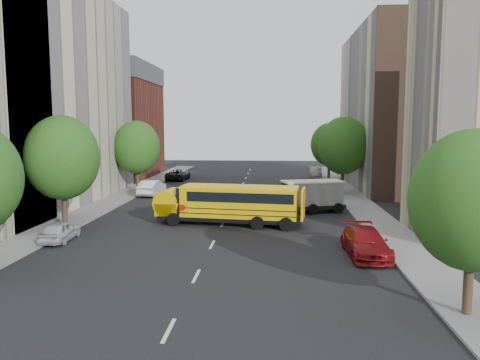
# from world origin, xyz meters

# --- Properties ---
(ground) EXTENTS (120.00, 120.00, 0.00)m
(ground) POSITION_xyz_m (0.00, 0.00, 0.00)
(ground) COLOR black
(ground) RESTS_ON ground
(sidewalk_left) EXTENTS (3.00, 80.00, 0.12)m
(sidewalk_left) POSITION_xyz_m (-11.50, 5.00, 0.06)
(sidewalk_left) COLOR slate
(sidewalk_left) RESTS_ON ground
(sidewalk_right) EXTENTS (3.00, 80.00, 0.12)m
(sidewalk_right) POSITION_xyz_m (11.50, 5.00, 0.06)
(sidewalk_right) COLOR slate
(sidewalk_right) RESTS_ON ground
(lane_markings) EXTENTS (0.15, 64.00, 0.01)m
(lane_markings) POSITION_xyz_m (0.00, 10.00, 0.01)
(lane_markings) COLOR silver
(lane_markings) RESTS_ON ground
(building_left_cream) EXTENTS (10.00, 26.00, 20.00)m
(building_left_cream) POSITION_xyz_m (-18.00, 6.00, 10.00)
(building_left_cream) COLOR beige
(building_left_cream) RESTS_ON ground
(building_left_redbrick) EXTENTS (10.00, 15.00, 13.00)m
(building_left_redbrick) POSITION_xyz_m (-18.00, 28.00, 6.50)
(building_left_redbrick) COLOR maroon
(building_left_redbrick) RESTS_ON ground
(building_right_far) EXTENTS (10.00, 22.00, 18.00)m
(building_right_far) POSITION_xyz_m (18.00, 20.00, 9.00)
(building_right_far) COLOR beige
(building_right_far) RESTS_ON ground
(building_right_sidewall) EXTENTS (10.10, 0.30, 18.00)m
(building_right_sidewall) POSITION_xyz_m (18.00, 9.00, 9.00)
(building_right_sidewall) COLOR brown
(building_right_sidewall) RESTS_ON ground
(street_tree_1) EXTENTS (5.12, 5.12, 7.90)m
(street_tree_1) POSITION_xyz_m (-11.00, -4.00, 4.95)
(street_tree_1) COLOR #38281C
(street_tree_1) RESTS_ON ground
(street_tree_2) EXTENTS (4.99, 4.99, 7.71)m
(street_tree_2) POSITION_xyz_m (-11.00, 14.00, 4.83)
(street_tree_2) COLOR #38281C
(street_tree_2) RESTS_ON ground
(street_tree_3) EXTENTS (4.61, 4.61, 7.11)m
(street_tree_3) POSITION_xyz_m (11.00, -18.00, 4.45)
(street_tree_3) COLOR #38281C
(street_tree_3) RESTS_ON ground
(street_tree_4) EXTENTS (5.25, 5.25, 8.10)m
(street_tree_4) POSITION_xyz_m (11.00, 14.00, 5.08)
(street_tree_4) COLOR #38281C
(street_tree_4) RESTS_ON ground
(street_tree_5) EXTENTS (4.86, 4.86, 7.51)m
(street_tree_5) POSITION_xyz_m (11.00, 26.00, 4.70)
(street_tree_5) COLOR #38281C
(street_tree_5) RESTS_ON ground
(school_bus) EXTENTS (10.64, 3.71, 2.94)m
(school_bus) POSITION_xyz_m (0.49, -2.22, 1.64)
(school_bus) COLOR black
(school_bus) RESTS_ON ground
(safari_truck) EXTENTS (6.54, 3.84, 2.65)m
(safari_truck) POSITION_xyz_m (6.51, 3.02, 1.40)
(safari_truck) COLOR black
(safari_truck) RESTS_ON ground
(parked_car_0) EXTENTS (1.69, 3.83, 1.28)m
(parked_car_0) POSITION_xyz_m (-9.60, -7.81, 0.64)
(parked_car_0) COLOR silver
(parked_car_0) RESTS_ON ground
(parked_car_1) EXTENTS (1.98, 4.94, 1.60)m
(parked_car_1) POSITION_xyz_m (-8.80, 11.47, 0.80)
(parked_car_1) COLOR white
(parked_car_1) RESTS_ON ground
(parked_car_2) EXTENTS (2.67, 5.35, 1.46)m
(parked_car_2) POSITION_xyz_m (-8.80, 25.13, 0.73)
(parked_car_2) COLOR black
(parked_car_2) RESTS_ON ground
(parked_car_3) EXTENTS (2.28, 5.27, 1.51)m
(parked_car_3) POSITION_xyz_m (8.80, -9.87, 0.76)
(parked_car_3) COLOR maroon
(parked_car_3) RESTS_ON ground
(parked_car_4) EXTENTS (1.91, 4.08, 1.35)m
(parked_car_4) POSITION_xyz_m (8.80, 17.32, 0.68)
(parked_car_4) COLOR #38335A
(parked_car_4) RESTS_ON ground
(parked_car_5) EXTENTS (1.71, 4.41, 1.43)m
(parked_car_5) POSITION_xyz_m (9.60, 29.26, 0.72)
(parked_car_5) COLOR gray
(parked_car_5) RESTS_ON ground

